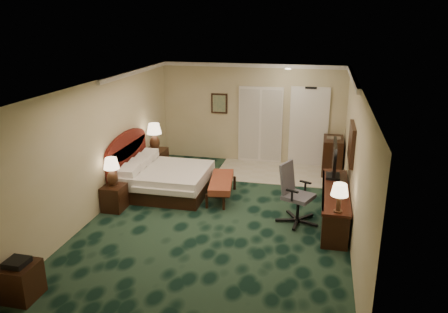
% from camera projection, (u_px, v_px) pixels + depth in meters
% --- Properties ---
extents(floor, '(5.00, 7.50, 0.00)m').
position_uv_depth(floor, '(221.00, 218.00, 8.85)').
color(floor, black).
rests_on(floor, ground).
extents(ceiling, '(5.00, 7.50, 0.00)m').
position_uv_depth(ceiling, '(220.00, 84.00, 8.01)').
color(ceiling, white).
rests_on(ceiling, wall_back).
extents(wall_back, '(5.00, 0.00, 2.70)m').
position_uv_depth(wall_back, '(252.00, 114.00, 11.91)').
color(wall_back, tan).
rests_on(wall_back, ground).
extents(wall_front, '(5.00, 0.00, 2.70)m').
position_uv_depth(wall_front, '(145.00, 252.00, 4.95)').
color(wall_front, tan).
rests_on(wall_front, ground).
extents(wall_left, '(0.00, 7.50, 2.70)m').
position_uv_depth(wall_left, '(102.00, 146.00, 8.95)').
color(wall_left, tan).
rests_on(wall_left, ground).
extents(wall_right, '(0.00, 7.50, 2.70)m').
position_uv_depth(wall_right, '(355.00, 163.00, 7.91)').
color(wall_right, tan).
rests_on(wall_right, ground).
extents(crown_molding, '(5.00, 7.50, 0.10)m').
position_uv_depth(crown_molding, '(220.00, 87.00, 8.03)').
color(crown_molding, white).
rests_on(crown_molding, wall_back).
extents(tile_patch, '(3.20, 1.70, 0.01)m').
position_uv_depth(tile_patch, '(280.00, 173.00, 11.35)').
color(tile_patch, beige).
rests_on(tile_patch, ground).
extents(headboard, '(0.12, 2.00, 1.40)m').
position_uv_depth(headboard, '(128.00, 161.00, 10.07)').
color(headboard, '#441107').
rests_on(headboard, ground).
extents(entry_door, '(1.02, 0.06, 2.18)m').
position_uv_depth(entry_door, '(309.00, 128.00, 11.65)').
color(entry_door, white).
rests_on(entry_door, ground).
extents(closet_doors, '(1.20, 0.06, 2.10)m').
position_uv_depth(closet_doors, '(260.00, 125.00, 11.91)').
color(closet_doors, beige).
rests_on(closet_doors, ground).
extents(wall_art, '(0.45, 0.06, 0.55)m').
position_uv_depth(wall_art, '(219.00, 103.00, 11.98)').
color(wall_art, '#496B59').
rests_on(wall_art, wall_back).
extents(wall_mirror, '(0.05, 0.95, 0.75)m').
position_uv_depth(wall_mirror, '(352.00, 144.00, 8.41)').
color(wall_mirror, white).
rests_on(wall_mirror, wall_right).
extents(bed, '(1.83, 1.70, 0.58)m').
position_uv_depth(bed, '(168.00, 181.00, 10.01)').
color(bed, silver).
rests_on(bed, ground).
extents(nightstand_near, '(0.43, 0.49, 0.53)m').
position_uv_depth(nightstand_near, '(114.00, 198.00, 9.14)').
color(nightstand_near, black).
rests_on(nightstand_near, ground).
extents(nightstand_far, '(0.51, 0.59, 0.64)m').
position_uv_depth(nightstand_far, '(156.00, 162.00, 11.23)').
color(nightstand_far, black).
rests_on(nightstand_far, ground).
extents(lamp_near, '(0.35, 0.35, 0.62)m').
position_uv_depth(lamp_near, '(112.00, 172.00, 8.96)').
color(lamp_near, black).
rests_on(lamp_near, nightstand_near).
extents(lamp_far, '(0.42, 0.42, 0.70)m').
position_uv_depth(lamp_far, '(154.00, 137.00, 10.99)').
color(lamp_far, black).
rests_on(lamp_far, nightstand_far).
extents(bed_bench, '(0.66, 1.41, 0.46)m').
position_uv_depth(bed_bench, '(221.00, 189.00, 9.72)').
color(bed_bench, maroon).
rests_on(bed_bench, ground).
extents(side_table, '(0.50, 0.50, 0.54)m').
position_uv_depth(side_table, '(20.00, 281.00, 6.27)').
color(side_table, black).
rests_on(side_table, ground).
extents(desk, '(0.51, 2.38, 0.69)m').
position_uv_depth(desk, '(334.00, 205.00, 8.59)').
color(desk, black).
rests_on(desk, ground).
extents(tv, '(0.08, 0.97, 0.76)m').
position_uv_depth(tv, '(334.00, 160.00, 8.99)').
color(tv, black).
rests_on(tv, desk).
extents(desk_lamp, '(0.37, 0.37, 0.53)m').
position_uv_depth(desk_lamp, '(339.00, 198.00, 7.42)').
color(desk_lamp, black).
rests_on(desk_lamp, desk).
extents(desk_chair, '(0.89, 0.87, 1.19)m').
position_uv_depth(desk_chair, '(299.00, 194.00, 8.47)').
color(desk_chair, '#4A4755').
rests_on(desk_chair, ground).
extents(minibar, '(0.49, 0.88, 0.93)m').
position_uv_depth(minibar, '(332.00, 156.00, 11.21)').
color(minibar, black).
rests_on(minibar, ground).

